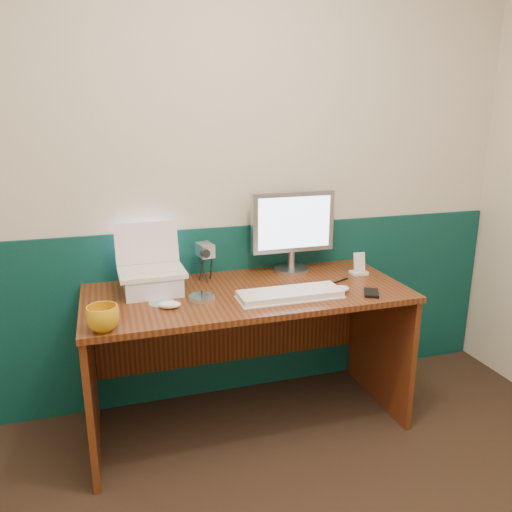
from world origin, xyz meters
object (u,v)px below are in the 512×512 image
object	(u,v)px
laptop	(150,248)
mug	(103,318)
monitor	(292,230)
camcorder	(205,264)
desk	(248,358)
keyboard	(290,295)

from	to	relation	value
laptop	mug	xyz separation A→B (m)	(-0.24, -0.40, -0.17)
monitor	camcorder	xyz separation A→B (m)	(-0.49, -0.03, -0.14)
monitor	camcorder	bearing A→B (deg)	-176.91
desk	monitor	size ratio (longest dim) A/B	3.43
laptop	keyboard	xyz separation A→B (m)	(0.62, -0.26, -0.21)
monitor	camcorder	distance (m)	0.52
desk	laptop	xyz separation A→B (m)	(-0.46, 0.11, 0.60)
laptop	camcorder	distance (m)	0.34
mug	desk	bearing A→B (deg)	22.65
laptop	monitor	xyz separation A→B (m)	(0.78, 0.14, 0.01)
laptop	keyboard	distance (m)	0.71
desk	keyboard	size ratio (longest dim) A/B	3.20
monitor	mug	bearing A→B (deg)	-152.35
mug	monitor	bearing A→B (deg)	27.50
mug	camcorder	distance (m)	0.73
desk	monitor	distance (m)	0.73
monitor	keyboard	size ratio (longest dim) A/B	0.93
mug	laptop	bearing A→B (deg)	58.90
desk	monitor	xyz separation A→B (m)	(0.33, 0.24, 0.61)
keyboard	camcorder	bearing A→B (deg)	131.90
desk	mug	world-z (taller)	mug
monitor	mug	world-z (taller)	monitor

